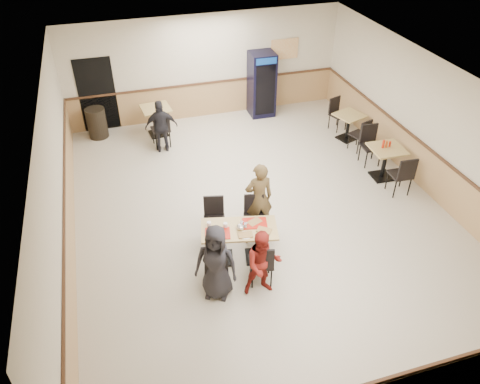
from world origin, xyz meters
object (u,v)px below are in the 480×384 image
object	(u,v)px
side_table_far	(348,123)
trash_bin	(97,123)
side_table_near	(385,158)
diner_woman_left	(216,262)
back_table	(157,117)
diner_woman_right	(263,263)
main_table	(239,239)
pepsi_cooler	(262,84)
diner_man_opposite	(259,198)
lone_diner	(161,126)

from	to	relation	value
side_table_far	trash_bin	xyz separation A→B (m)	(-6.60, 2.14, -0.07)
side_table_near	trash_bin	distance (m)	7.74
diner_woman_left	back_table	xyz separation A→B (m)	(-0.10, 6.23, -0.21)
diner_woman_right	side_table_far	size ratio (longest dim) A/B	1.54
main_table	pepsi_cooler	world-z (taller)	pepsi_cooler
diner_man_opposite	pepsi_cooler	world-z (taller)	pepsi_cooler
diner_man_opposite	side_table_far	size ratio (longest dim) A/B	1.83
lone_diner	trash_bin	size ratio (longest dim) A/B	1.69
trash_bin	side_table_far	bearing A→B (deg)	-17.94
diner_woman_right	main_table	bearing A→B (deg)	105.72
diner_woman_right	pepsi_cooler	distance (m)	7.19
main_table	diner_man_opposite	bearing A→B (deg)	62.10
diner_woman_left	lone_diner	xyz separation A→B (m)	(-0.10, 5.30, -0.04)
back_table	trash_bin	world-z (taller)	trash_bin
diner_woman_left	trash_bin	world-z (taller)	diner_woman_left
side_table_near	lone_diner	bearing A→B (deg)	150.09
diner_woman_left	diner_woman_right	world-z (taller)	diner_woman_left
lone_diner	pepsi_cooler	world-z (taller)	pepsi_cooler
back_table	trash_bin	xyz separation A→B (m)	(-1.62, 0.35, -0.12)
diner_woman_right	diner_man_opposite	bearing A→B (deg)	79.98
diner_man_opposite	back_table	xyz separation A→B (m)	(-1.38, 4.75, -0.26)
side_table_near	pepsi_cooler	xyz separation A→B (m)	(-1.72, 4.16, 0.40)
main_table	diner_man_opposite	size ratio (longest dim) A/B	0.96
diner_woman_left	pepsi_cooler	distance (m)	7.32
side_table_far	diner_woman_right	bearing A→B (deg)	-131.46
side_table_far	trash_bin	distance (m)	6.94
diner_man_opposite	back_table	bearing A→B (deg)	-72.65
diner_woman_right	trash_bin	xyz separation A→B (m)	(-2.52, 6.76, -0.26)
diner_woman_left	side_table_far	size ratio (longest dim) A/B	1.72
side_table_near	trash_bin	xyz separation A→B (m)	(-6.55, 4.12, -0.12)
lone_diner	side_table_near	distance (m)	5.69
side_table_far	main_table	bearing A→B (deg)	-138.89
diner_woman_right	pepsi_cooler	bearing A→B (deg)	77.40
trash_bin	pepsi_cooler	bearing A→B (deg)	0.51
diner_man_opposite	side_table_near	distance (m)	3.69
pepsi_cooler	trash_bin	size ratio (longest dim) A/B	2.24
side_table_near	diner_woman_right	bearing A→B (deg)	-146.70
lone_diner	back_table	world-z (taller)	lone_diner
trash_bin	side_table_near	bearing A→B (deg)	-32.16
pepsi_cooler	trash_bin	world-z (taller)	pepsi_cooler
diner_woman_left	lone_diner	size ratio (longest dim) A/B	1.06
side_table_near	trash_bin	size ratio (longest dim) A/B	0.97
diner_woman_right	side_table_far	xyz separation A→B (m)	(4.09, 4.63, -0.18)
diner_woman_left	trash_bin	xyz separation A→B (m)	(-1.72, 6.58, -0.34)
lone_diner	diner_woman_left	bearing A→B (deg)	95.72
diner_man_opposite	side_table_near	world-z (taller)	diner_man_opposite
back_table	trash_bin	size ratio (longest dim) A/B	0.99
diner_man_opposite	side_table_near	xyz separation A→B (m)	(3.55, 0.98, -0.26)
main_table	side_table_near	size ratio (longest dim) A/B	1.88
side_table_far	side_table_near	bearing A→B (deg)	-91.67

